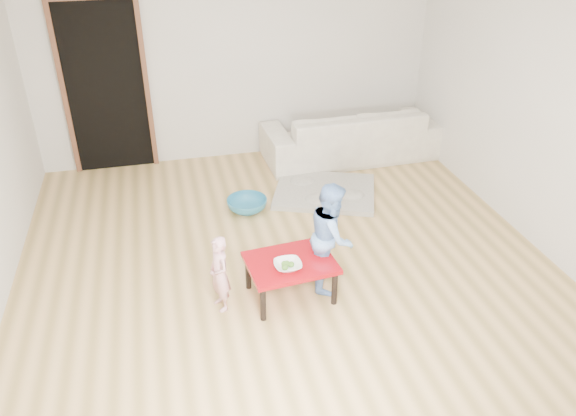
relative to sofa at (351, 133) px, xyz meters
name	(u,v)px	position (x,y,z in m)	size (l,w,h in m)	color
floor	(283,256)	(-1.40, -2.05, -0.33)	(5.00, 5.00, 0.01)	#A18245
back_wall	(236,57)	(-1.40, 0.45, 0.97)	(5.00, 0.02, 2.60)	silver
right_wall	(537,108)	(1.10, -2.05, 0.97)	(0.02, 5.00, 2.60)	silver
doorway	(106,89)	(-3.00, 0.43, 0.69)	(1.02, 0.08, 2.11)	brown
sofa	(351,133)	(0.00, 0.00, 0.00)	(2.27, 0.89, 0.66)	white
cushion	(334,129)	(-0.28, -0.16, 0.16)	(0.40, 0.35, 0.11)	orange
red_table	(290,278)	(-1.48, -2.66, -0.15)	(0.74, 0.55, 0.37)	#95080F
bowl	(288,265)	(-1.52, -2.76, 0.07)	(0.23, 0.23, 0.06)	white
broccoli	(288,266)	(-1.52, -2.76, 0.07)	(0.12, 0.12, 0.06)	#2D5919
child_pink	(219,274)	(-2.09, -2.67, 0.02)	(0.25, 0.17, 0.69)	#D76270
child_blue	(332,236)	(-1.08, -2.56, 0.17)	(0.49, 0.38, 1.01)	#5A88D1
basin	(247,205)	(-1.58, -1.09, -0.26)	(0.45, 0.45, 0.14)	teal
blanket	(325,192)	(-0.63, -0.92, -0.30)	(1.14, 0.95, 0.06)	#BBB4A5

